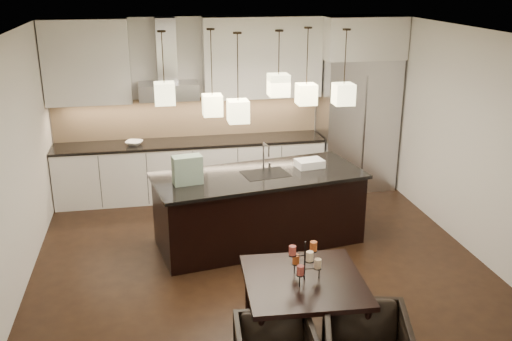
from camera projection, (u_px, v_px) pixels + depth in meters
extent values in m
cube|color=black|center=(259.00, 263.00, 7.13)|extent=(5.50, 5.50, 0.02)
cube|color=white|center=(259.00, 33.00, 6.20)|extent=(5.50, 5.50, 0.02)
cube|color=silver|center=(226.00, 105.00, 9.23)|extent=(5.50, 0.02, 2.80)
cube|color=silver|center=(333.00, 270.00, 4.11)|extent=(5.50, 0.02, 2.80)
cube|color=silver|center=(10.00, 170.00, 6.18)|extent=(0.02, 5.50, 2.80)
cube|color=silver|center=(475.00, 143.00, 7.15)|extent=(0.02, 5.50, 2.80)
cube|color=#B7B7BA|center=(357.00, 124.00, 9.35)|extent=(1.20, 0.72, 2.15)
cube|color=silver|center=(362.00, 37.00, 8.89)|extent=(1.26, 0.72, 0.65)
cube|color=silver|center=(192.00, 170.00, 9.13)|extent=(4.21, 0.62, 0.88)
cube|color=black|center=(191.00, 142.00, 8.98)|extent=(4.21, 0.66, 0.04)
cube|color=tan|center=(188.00, 117.00, 9.14)|extent=(4.21, 0.02, 0.63)
cube|color=silver|center=(87.00, 62.00, 8.43)|extent=(1.25, 0.35, 1.25)
cube|color=silver|center=(262.00, 58.00, 8.89)|extent=(1.85, 0.35, 1.25)
cube|color=#B7B7BA|center=(169.00, 91.00, 8.70)|extent=(0.90, 0.52, 0.24)
cube|color=#B7B7BA|center=(166.00, 50.00, 8.60)|extent=(0.30, 0.28, 0.96)
imported|color=silver|center=(134.00, 143.00, 8.76)|extent=(0.33, 0.33, 0.06)
cube|color=black|center=(259.00, 210.00, 7.53)|extent=(2.75, 1.46, 0.92)
cube|color=black|center=(259.00, 176.00, 7.37)|extent=(2.85, 1.56, 0.04)
cube|color=#1E542E|center=(187.00, 170.00, 6.98)|extent=(0.38, 0.24, 0.36)
cube|color=silver|center=(310.00, 163.00, 7.62)|extent=(0.39, 0.31, 0.10)
cylinder|color=beige|center=(318.00, 263.00, 5.38)|extent=(0.07, 0.07, 0.09)
cylinder|color=#C35923|center=(296.00, 259.00, 5.46)|extent=(0.07, 0.07, 0.09)
cylinder|color=#AD443C|center=(300.00, 270.00, 5.25)|extent=(0.07, 0.07, 0.09)
cylinder|color=#C35923|center=(313.00, 246.00, 5.40)|extent=(0.07, 0.07, 0.09)
cylinder|color=#AD443C|center=(292.00, 250.00, 5.32)|extent=(0.07, 0.07, 0.09)
cylinder|color=beige|center=(310.00, 256.00, 5.21)|extent=(0.07, 0.07, 0.09)
cube|color=#FAF2AA|center=(165.00, 93.00, 6.79)|extent=(0.24, 0.24, 0.26)
cube|color=#FAF2AA|center=(212.00, 105.00, 7.11)|extent=(0.24, 0.24, 0.26)
cube|color=#FAF2AA|center=(279.00, 85.00, 6.84)|extent=(0.24, 0.24, 0.26)
cube|color=#FAF2AA|center=(306.00, 94.00, 7.26)|extent=(0.24, 0.24, 0.26)
cube|color=#FAF2AA|center=(343.00, 94.00, 7.02)|extent=(0.24, 0.24, 0.26)
cube|color=#FAF2AA|center=(238.00, 111.00, 6.68)|extent=(0.24, 0.24, 0.26)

